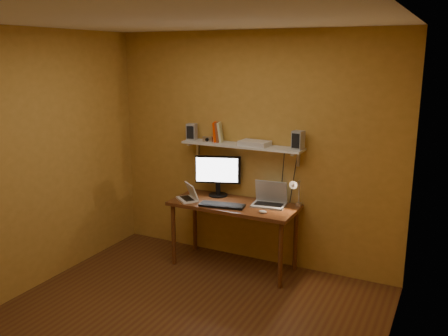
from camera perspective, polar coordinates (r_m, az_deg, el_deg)
The scene contains 14 objects.
room at distance 3.94m, azimuth -5.84°, elevation -1.83°, with size 3.44×3.24×2.64m.
desk at distance 5.23m, azimuth 1.19°, elevation -5.16°, with size 1.40×0.60×0.75m.
wall_shelf at distance 5.23m, azimuth 2.15°, elevation 2.69°, with size 1.40×0.25×0.21m.
monitor at distance 5.42m, azimuth -0.73°, elevation -0.68°, with size 0.50×0.28×0.47m.
laptop at distance 5.16m, azimuth 5.53°, elevation -3.71°, with size 0.38×0.29×0.26m.
netbook at distance 5.33m, azimuth -4.21°, elevation -3.31°, with size 0.32×0.31×0.19m.
keyboard at distance 5.10m, azimuth -0.22°, elevation -4.50°, with size 0.49×0.16×0.03m, color black.
mouse at distance 4.90m, azimuth 4.69°, elevation -5.27°, with size 0.09×0.06×0.03m, color silver.
desk_lamp at distance 5.03m, azimuth 8.64°, elevation -2.59°, with size 0.09×0.23×0.38m.
speaker_left at distance 5.51m, azimuth -3.90°, elevation 4.38°, with size 0.10×0.10×0.19m, color #909298.
speaker_right at distance 4.99m, azimuth 8.91°, elevation 3.34°, with size 0.11×0.11×0.19m, color #909298.
books at distance 5.36m, azimuth -0.76°, elevation 4.34°, with size 0.15×0.16×0.22m.
shelf_camera at distance 5.35m, azimuth -1.99°, elevation 3.47°, with size 0.11×0.06×0.07m.
router at distance 5.15m, azimuth 3.70°, elevation 2.99°, with size 0.32×0.21×0.05m, color silver.
Camera 1 is at (2.06, -3.20, 2.33)m, focal length 38.00 mm.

